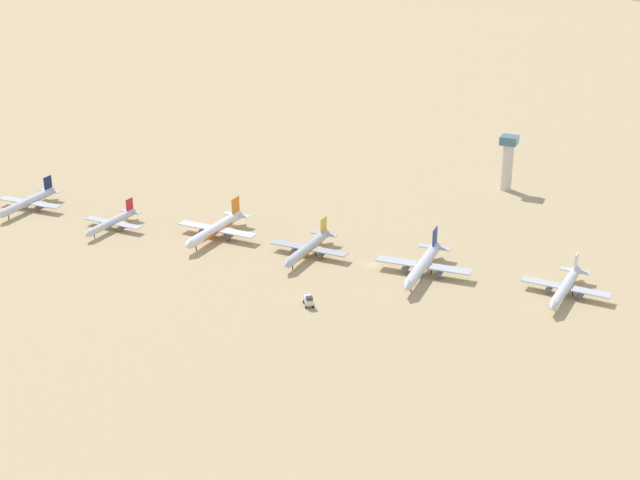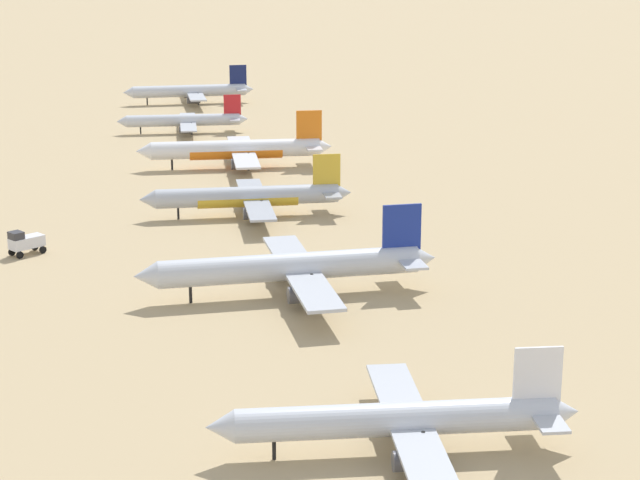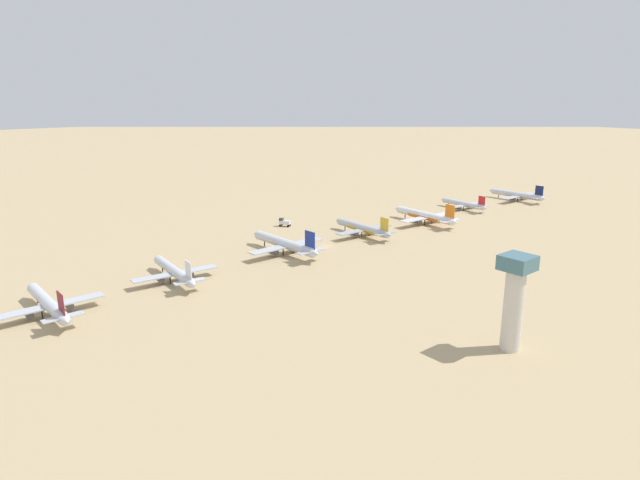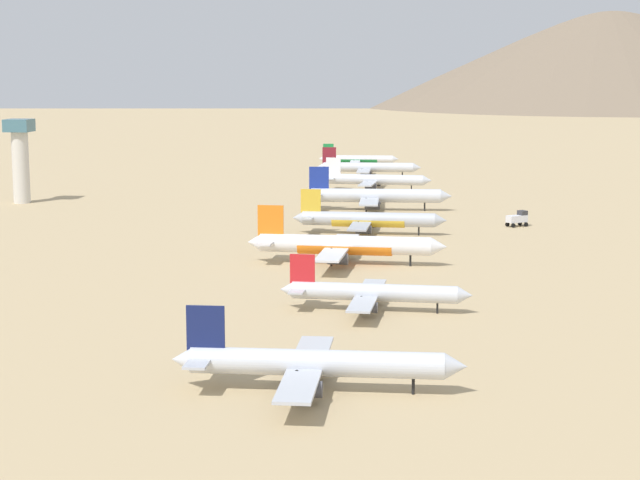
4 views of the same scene
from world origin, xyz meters
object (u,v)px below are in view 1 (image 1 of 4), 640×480
(parked_jet_1, at_px, (112,222))
(control_tower, at_px, (508,160))
(parked_jet_2, at_px, (216,229))
(parked_jet_5, at_px, (565,287))
(service_truck, at_px, (308,300))
(parked_jet_0, at_px, (28,202))
(parked_jet_3, at_px, (308,248))
(parked_jet_4, at_px, (423,265))

(parked_jet_1, relative_size, control_tower, 1.30)
(parked_jet_2, xyz_separation_m, parked_jet_5, (-0.14, 129.79, -0.39))
(parked_jet_2, xyz_separation_m, service_truck, (38.98, 55.51, -1.79))
(parked_jet_0, relative_size, parked_jet_1, 1.15)
(parked_jet_3, distance_m, parked_jet_5, 90.53)
(parked_jet_0, relative_size, parked_jet_5, 1.01)
(parked_jet_5, height_order, service_truck, parked_jet_5)
(parked_jet_1, distance_m, parked_jet_4, 123.82)
(control_tower, bearing_deg, parked_jet_5, 22.32)
(parked_jet_2, bearing_deg, service_truck, 54.92)
(parked_jet_1, bearing_deg, parked_jet_5, 92.65)
(control_tower, bearing_deg, parked_jet_4, -3.74)
(parked_jet_0, height_order, service_truck, parked_jet_0)
(parked_jet_1, distance_m, service_truck, 101.96)
(parked_jet_0, distance_m, parked_jet_2, 86.22)
(parked_jet_4, height_order, service_truck, parked_jet_4)
(parked_jet_0, bearing_deg, parked_jet_1, 83.62)
(parked_jet_1, bearing_deg, parked_jet_3, 93.65)
(parked_jet_3, height_order, control_tower, control_tower)
(parked_jet_0, bearing_deg, parked_jet_3, 90.08)
(parked_jet_1, xyz_separation_m, parked_jet_3, (-5.15, 80.86, 0.45))
(parked_jet_3, distance_m, parked_jet_4, 42.84)
(parked_jet_4, bearing_deg, parked_jet_5, 92.77)
(parked_jet_4, bearing_deg, parked_jet_1, -87.40)
(parked_jet_5, distance_m, service_truck, 83.96)
(parked_jet_1, relative_size, parked_jet_2, 0.78)
(parked_jet_4, distance_m, parked_jet_5, 47.71)
(parked_jet_2, relative_size, parked_jet_4, 0.98)
(parked_jet_0, relative_size, parked_jet_3, 0.99)
(parked_jet_1, height_order, control_tower, control_tower)
(parked_jet_1, xyz_separation_m, parked_jet_2, (-7.79, 41.55, 0.82))
(parked_jet_0, distance_m, control_tower, 203.17)
(parked_jet_5, relative_size, service_truck, 6.32)
(parked_jet_0, height_order, parked_jet_5, parked_jet_0)
(parked_jet_0, distance_m, parked_jet_5, 215.98)
(parked_jet_0, height_order, parked_jet_2, parked_jet_2)
(parked_jet_3, height_order, parked_jet_5, parked_jet_3)
(parked_jet_0, relative_size, service_truck, 6.39)
(parked_jet_0, distance_m, parked_jet_4, 168.31)
(parked_jet_2, height_order, parked_jet_4, parked_jet_4)
(parked_jet_5, xyz_separation_m, control_tower, (-99.80, -40.98, 10.23))
(parked_jet_2, xyz_separation_m, control_tower, (-99.94, 88.81, 9.83))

